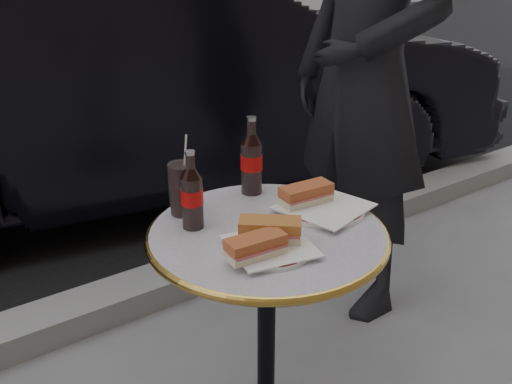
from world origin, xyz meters
TOP-DOWN VIEW (x-y plane):
  - curb at (0.00, 0.90)m, footprint 40.00×0.20m
  - bistro_table at (0.00, 0.00)m, footprint 0.62×0.62m
  - plate_left at (-0.06, -0.09)m, footprint 0.26×0.26m
  - plate_right at (0.19, 0.00)m, footprint 0.24×0.24m
  - sandwich_left_a at (-0.11, -0.11)m, footprint 0.14×0.08m
  - sandwich_left_b at (-0.04, -0.07)m, footprint 0.16×0.15m
  - sandwich_right at (0.17, 0.05)m, footprint 0.15×0.08m
  - cola_bottle_left at (-0.15, 0.12)m, footprint 0.06×0.06m
  - cola_bottle_right at (0.10, 0.22)m, footprint 0.08×0.08m
  - cola_glass at (-0.13, 0.21)m, footprint 0.09×0.09m
  - parked_car at (0.66, 1.97)m, footprint 2.15×4.29m
  - pedestrian at (0.78, 0.45)m, footprint 0.46×0.69m

SIDE VIEW (x-z plane):
  - curb at x=0.00m, z-range -0.01..0.11m
  - bistro_table at x=0.00m, z-range 0.00..0.73m
  - parked_car at x=0.66m, z-range 0.00..1.35m
  - plate_left at x=-0.06m, z-range 0.73..0.74m
  - plate_right at x=0.19m, z-range 0.73..0.74m
  - sandwich_left_a at x=-0.11m, z-range 0.74..0.79m
  - sandwich_left_b at x=-0.04m, z-range 0.74..0.80m
  - sandwich_right at x=0.17m, z-range 0.74..0.80m
  - cola_glass at x=-0.13m, z-range 0.73..0.88m
  - cola_bottle_left at x=-0.15m, z-range 0.73..0.94m
  - cola_bottle_right at x=0.10m, z-range 0.73..0.96m
  - pedestrian at x=0.78m, z-range 0.00..1.88m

